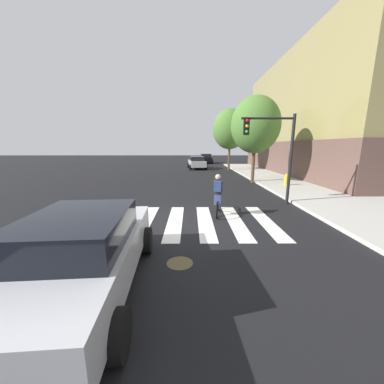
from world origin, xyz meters
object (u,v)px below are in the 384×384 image
(cyclist, at_px, (218,195))
(fire_hydrant, at_px, (286,180))
(sedan_mid, at_px, (197,162))
(manhole_cover, at_px, (180,263))
(street_tree_mid, at_px, (230,129))
(sedan_near, at_px, (84,252))
(street_tree_near, at_px, (255,125))
(sedan_far, at_px, (206,158))
(traffic_light_near, at_px, (274,144))

(cyclist, bearing_deg, fire_hydrant, 48.47)
(sedan_mid, bearing_deg, manhole_cover, -92.64)
(manhole_cover, xyz_separation_m, cyclist, (1.35, 3.73, 0.84))
(cyclist, relative_size, street_tree_mid, 0.25)
(manhole_cover, xyz_separation_m, street_tree_mid, (4.69, 20.43, 4.62))
(manhole_cover, relative_size, sedan_near, 0.14)
(street_tree_near, bearing_deg, street_tree_mid, 92.14)
(sedan_far, height_order, street_tree_near, street_tree_near)
(sedan_mid, relative_size, sedan_far, 1.02)
(sedan_far, height_order, street_tree_mid, street_tree_mid)
(manhole_cover, height_order, street_tree_near, street_tree_near)
(sedan_near, xyz_separation_m, street_tree_mid, (6.45, 21.44, 3.80))
(cyclist, bearing_deg, traffic_light_near, 31.91)
(traffic_light_near, xyz_separation_m, street_tree_near, (0.88, 6.27, 1.42))
(traffic_light_near, relative_size, street_tree_near, 0.66)
(traffic_light_near, bearing_deg, manhole_cover, -127.12)
(cyclist, bearing_deg, sedan_mid, 90.96)
(sedan_near, height_order, street_tree_near, street_tree_near)
(traffic_light_near, bearing_deg, street_tree_mid, 87.87)
(manhole_cover, xyz_separation_m, sedan_near, (-1.75, -1.00, 0.82))
(cyclist, bearing_deg, sedan_far, 87.10)
(cyclist, bearing_deg, street_tree_near, 65.39)
(sedan_far, relative_size, street_tree_mid, 0.66)
(manhole_cover, bearing_deg, street_tree_mid, 77.07)
(sedan_mid, xyz_separation_m, traffic_light_near, (3.10, -17.05, 2.07))
(fire_hydrant, bearing_deg, traffic_light_near, -121.12)
(manhole_cover, bearing_deg, street_tree_near, 66.85)
(sedan_far, height_order, cyclist, cyclist)
(manhole_cover, xyz_separation_m, sedan_mid, (1.04, 22.52, 0.79))
(manhole_cover, distance_m, sedan_mid, 22.56)
(sedan_mid, xyz_separation_m, street_tree_near, (3.98, -10.79, 3.48))
(sedan_far, bearing_deg, fire_hydrant, -79.42)
(sedan_mid, bearing_deg, street_tree_mid, -29.72)
(sedan_mid, bearing_deg, traffic_light_near, -79.71)
(sedan_far, xyz_separation_m, street_tree_near, (2.25, -19.81, 3.48))
(fire_hydrant, bearing_deg, sedan_far, 100.58)
(sedan_near, bearing_deg, cyclist, 56.74)
(street_tree_mid, bearing_deg, sedan_near, -106.73)
(sedan_near, relative_size, fire_hydrant, 6.04)
(manhole_cover, relative_size, fire_hydrant, 0.82)
(sedan_near, bearing_deg, street_tree_near, 62.00)
(sedan_mid, xyz_separation_m, street_tree_mid, (3.65, -2.09, 3.83))
(sedan_mid, xyz_separation_m, cyclist, (0.31, -18.79, 0.05))
(sedan_far, distance_m, street_tree_near, 20.24)
(manhole_cover, xyz_separation_m, street_tree_near, (5.02, 11.73, 4.27))
(sedan_near, relative_size, cyclist, 2.78)
(street_tree_mid, bearing_deg, manhole_cover, -102.93)
(sedan_near, distance_m, traffic_light_near, 8.98)
(cyclist, bearing_deg, street_tree_mid, 78.69)
(sedan_near, height_order, fire_hydrant, sedan_near)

